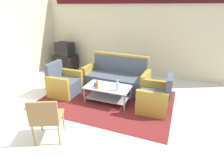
% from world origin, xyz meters
% --- Properties ---
extents(ground_plane, '(14.00, 14.00, 0.00)m').
position_xyz_m(ground_plane, '(0.00, 0.00, 0.00)').
color(ground_plane, white).
extents(wall_back, '(6.52, 0.19, 2.80)m').
position_xyz_m(wall_back, '(0.00, 3.05, 1.48)').
color(wall_back, beige).
rests_on(wall_back, ground).
extents(rug, '(3.21, 2.24, 0.01)m').
position_xyz_m(rug, '(-0.08, 0.81, 0.01)').
color(rug, maroon).
rests_on(rug, ground).
extents(couch, '(1.83, 0.82, 0.96)m').
position_xyz_m(couch, '(-0.08, 1.54, 0.32)').
color(couch, '#4C5666').
rests_on(couch, rug).
extents(armchair_left, '(0.71, 0.77, 0.85)m').
position_xyz_m(armchair_left, '(-1.27, 0.73, 0.29)').
color(armchair_left, '#4C5666').
rests_on(armchair_left, rug).
extents(armchair_right, '(0.73, 0.79, 0.85)m').
position_xyz_m(armchair_right, '(1.11, 0.79, 0.29)').
color(armchair_right, '#4C5666').
rests_on(armchair_right, rug).
extents(coffee_table, '(1.10, 0.60, 0.40)m').
position_xyz_m(coffee_table, '(-0.02, 0.74, 0.27)').
color(coffee_table, silver).
rests_on(coffee_table, rug).
extents(bottle_clear, '(0.08, 0.08, 0.27)m').
position_xyz_m(bottle_clear, '(0.27, 0.64, 0.51)').
color(bottle_clear, silver).
rests_on(bottle_clear, coffee_table).
extents(bottle_orange, '(0.06, 0.06, 0.22)m').
position_xyz_m(bottle_orange, '(-0.22, 0.57, 0.49)').
color(bottle_orange, '#D85919').
rests_on(bottle_orange, coffee_table).
extents(cup, '(0.08, 0.08, 0.10)m').
position_xyz_m(cup, '(-0.29, 0.64, 0.46)').
color(cup, '#2659A5').
rests_on(cup, coffee_table).
extents(tv_stand, '(0.80, 0.50, 0.52)m').
position_xyz_m(tv_stand, '(-2.47, 2.55, 0.26)').
color(tv_stand, black).
rests_on(tv_stand, ground).
extents(television, '(0.64, 0.49, 0.48)m').
position_xyz_m(television, '(-2.47, 2.55, 0.76)').
color(television, black).
rests_on(television, tv_stand).
extents(wicker_chair, '(0.64, 0.64, 0.84)m').
position_xyz_m(wicker_chair, '(-0.44, -0.94, 0.49)').
color(wicker_chair, '#AD844C').
rests_on(wicker_chair, ground).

